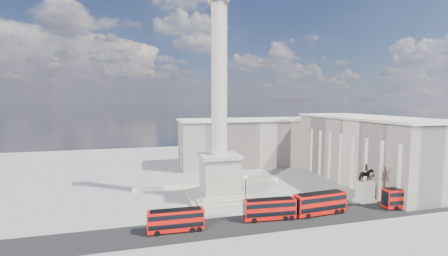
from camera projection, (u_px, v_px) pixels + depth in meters
ground at (225, 207)px, 65.32m from camera, size 180.00×180.00×0.00m
asphalt_road at (264, 222)px, 56.95m from camera, size 120.00×9.00×0.01m
nelsons_column at (219, 145)px, 68.95m from camera, size 14.00×14.00×49.85m
balustrade_wall at (210, 185)px, 80.67m from camera, size 40.00×0.60×1.10m
building_east at (368, 149)px, 85.48m from camera, size 19.00×46.00×18.60m
building_northeast at (250, 142)px, 108.14m from camera, size 51.00×17.00×16.60m
red_bus_a at (176, 220)px, 52.77m from camera, size 9.94×2.57×4.01m
red_bus_b at (270, 209)px, 58.08m from camera, size 10.37×3.12×4.14m
red_bus_c at (321, 203)px, 60.78m from camera, size 11.31×3.43×4.52m
red_bus_d at (407, 197)px, 64.60m from camera, size 11.01×3.41×4.40m
victorian_lamp at (246, 189)px, 64.46m from camera, size 0.60×0.60×6.99m
equestrian_statue at (365, 188)px, 68.64m from camera, size 4.24×3.18×8.77m
bare_tree_near at (385, 173)px, 66.36m from camera, size 2.03×2.03×8.89m
bare_tree_mid at (364, 171)px, 75.98m from camera, size 1.74×1.74×6.58m
bare_tree_far at (350, 162)px, 83.70m from camera, size 1.87×1.87×7.62m
pedestrian_walking at (291, 203)px, 65.15m from camera, size 0.71×0.59×1.68m
pedestrian_standing at (315, 200)px, 66.72m from camera, size 1.04×0.89×1.84m
pedestrian_crossing at (300, 195)px, 70.64m from camera, size 1.03×1.00×1.73m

